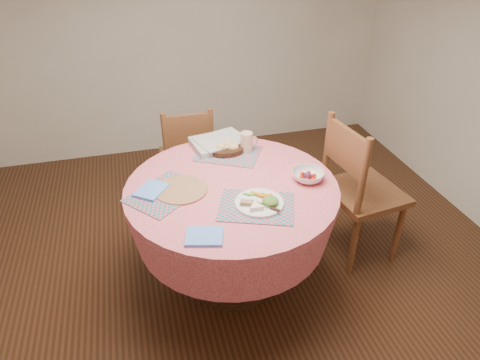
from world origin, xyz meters
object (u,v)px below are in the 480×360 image
at_px(chair_right, 358,188).
at_px(fruit_bowl, 308,176).
at_px(chair_back, 188,155).
at_px(latte_mug, 247,142).
at_px(wicker_trivet, 181,190).
at_px(bread_bowl, 227,148).
at_px(dining_table, 232,213).
at_px(dinner_plate, 261,202).

xyz_separation_m(chair_right, fruit_bowl, (-0.43, -0.13, 0.24)).
distance_m(chair_back, latte_mug, 0.73).
height_order(wicker_trivet, bread_bowl, bread_bowl).
bearing_deg(chair_back, latte_mug, 121.19).
height_order(bread_bowl, fruit_bowl, bread_bowl).
bearing_deg(latte_mug, fruit_bowl, -59.96).
bearing_deg(fruit_bowl, chair_right, 16.19).
bearing_deg(dining_table, wicker_trivet, 175.22).
bearing_deg(latte_mug, dinner_plate, -98.72).
bearing_deg(wicker_trivet, fruit_bowl, -6.21).
relative_size(chair_right, bread_bowl, 4.45).
distance_m(dinner_plate, bread_bowl, 0.62).
relative_size(dining_table, latte_mug, 9.70).
height_order(latte_mug, fruit_bowl, latte_mug).
bearing_deg(bread_bowl, latte_mug, -5.55).
xyz_separation_m(dining_table, latte_mug, (0.20, 0.38, 0.26)).
bearing_deg(latte_mug, bread_bowl, 174.45).
relative_size(chair_back, wicker_trivet, 2.98).
bearing_deg(chair_right, wicker_trivet, 84.66).
distance_m(bread_bowl, latte_mug, 0.14).
bearing_deg(dining_table, chair_right, 4.54).
relative_size(dinner_plate, fruit_bowl, 1.27).
distance_m(dining_table, chair_back, 0.94).
bearing_deg(dining_table, dinner_plate, -65.31).
distance_m(wicker_trivet, bread_bowl, 0.51).
height_order(chair_back, dinner_plate, chair_back).
xyz_separation_m(chair_back, dinner_plate, (0.23, -1.16, 0.31)).
xyz_separation_m(dining_table, chair_back, (-0.12, 0.93, -0.09)).
height_order(chair_right, chair_back, chair_right).
xyz_separation_m(dinner_plate, latte_mug, (0.09, 0.60, 0.05)).
distance_m(dining_table, chair_right, 0.88).
height_order(dining_table, latte_mug, latte_mug).
xyz_separation_m(wicker_trivet, fruit_bowl, (0.74, -0.08, 0.02)).
bearing_deg(chair_right, dining_table, 86.97).
xyz_separation_m(wicker_trivet, bread_bowl, (0.36, 0.36, 0.03)).
bearing_deg(bread_bowl, fruit_bowl, -49.43).
xyz_separation_m(chair_right, latte_mug, (-0.68, 0.31, 0.29)).
bearing_deg(fruit_bowl, wicker_trivet, 173.79).
relative_size(chair_right, dinner_plate, 3.88).
bearing_deg(dinner_plate, latte_mug, 81.28).
distance_m(chair_right, dinner_plate, 0.86).
height_order(chair_back, latte_mug, chair_back).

